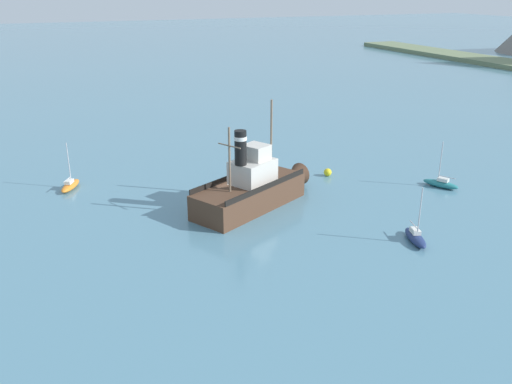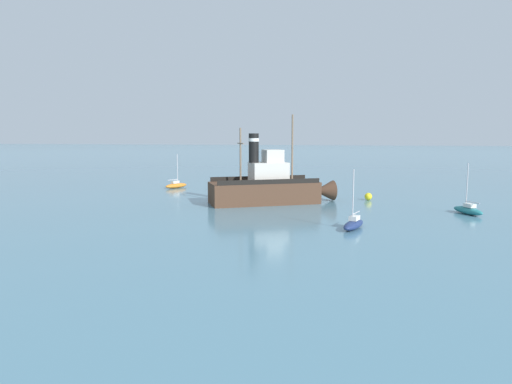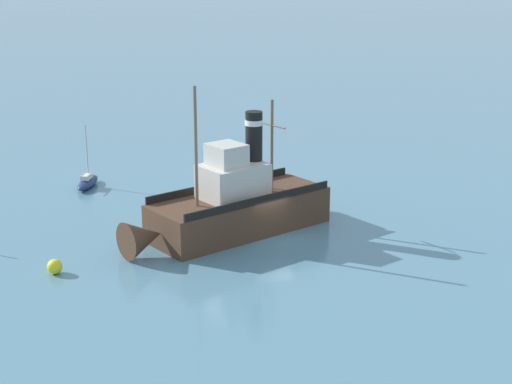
# 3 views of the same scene
# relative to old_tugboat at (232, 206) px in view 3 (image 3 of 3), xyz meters

# --- Properties ---
(ground_plane) EXTENTS (600.00, 600.00, 0.00)m
(ground_plane) POSITION_rel_old_tugboat_xyz_m (-1.05, -2.43, -1.83)
(ground_plane) COLOR teal
(old_tugboat) EXTENTS (9.58, 14.35, 9.90)m
(old_tugboat) POSITION_rel_old_tugboat_xyz_m (0.00, 0.00, 0.00)
(old_tugboat) COLOR #4C3323
(old_tugboat) RESTS_ON ground
(sailboat_navy) EXTENTS (3.95, 2.21, 4.90)m
(sailboat_navy) POSITION_rel_old_tugboat_xyz_m (12.59, 9.26, -1.40)
(sailboat_navy) COLOR navy
(sailboat_navy) RESTS_ON ground
(mooring_buoy) EXTENTS (0.87, 0.87, 0.87)m
(mooring_buoy) POSITION_rel_old_tugboat_xyz_m (-4.71, 10.99, -1.39)
(mooring_buoy) COLOR yellow
(mooring_buoy) RESTS_ON ground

